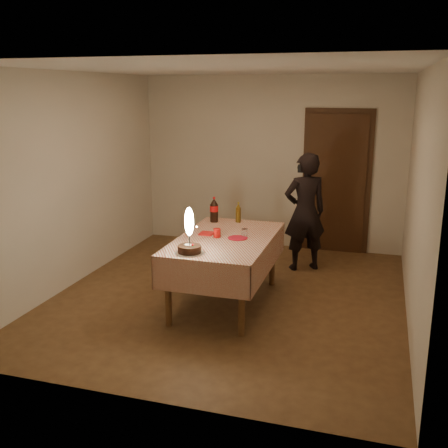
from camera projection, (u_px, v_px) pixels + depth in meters
The scene contains 11 objects.
ground at pixel (229, 296), 6.22m from camera, with size 4.00×4.50×0.01m, color brown.
room_shell at pixel (234, 157), 5.86m from camera, with size 4.04×4.54×2.62m.
dining_table at pixel (225, 246), 5.86m from camera, with size 1.02×1.72×0.78m.
birthday_cake at pixel (189, 240), 5.25m from camera, with size 0.30×0.30×0.47m.
red_plate at pixel (238, 238), 5.80m from camera, with size 0.22×0.22×0.01m, color red.
red_cup at pixel (217, 233), 5.84m from camera, with size 0.08×0.08×0.10m, color #B1100C.
clear_cup at pixel (245, 233), 5.86m from camera, with size 0.07×0.07×0.09m, color silver.
napkin_stack at pixel (207, 233), 5.96m from camera, with size 0.15×0.15×0.02m, color red.
cola_bottle at pixel (214, 210), 6.49m from camera, with size 0.10×0.10×0.32m.
amber_bottle_left at pixel (238, 213), 6.48m from camera, with size 0.06×0.06×0.26m.
photographer at pixel (305, 212), 6.99m from camera, with size 0.69×0.61×1.59m.
Camera 1 is at (1.62, -5.57, 2.38)m, focal length 42.00 mm.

